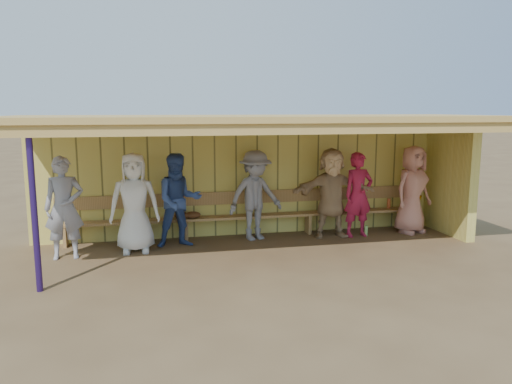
# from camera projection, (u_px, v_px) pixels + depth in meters

# --- Properties ---
(ground) EXTENTS (90.00, 90.00, 0.00)m
(ground) POSITION_uv_depth(u_px,v_px,m) (260.00, 250.00, 9.35)
(ground) COLOR brown
(ground) RESTS_ON ground
(player_a) EXTENTS (0.69, 0.48, 1.82)m
(player_a) POSITION_uv_depth(u_px,v_px,m) (64.00, 208.00, 8.72)
(player_a) COLOR gray
(player_a) RESTS_ON ground
(player_b) EXTENTS (0.90, 0.59, 1.84)m
(player_b) POSITION_uv_depth(u_px,v_px,m) (134.00, 203.00, 9.12)
(player_b) COLOR white
(player_b) RESTS_ON ground
(player_c) EXTENTS (0.95, 0.78, 1.80)m
(player_c) POSITION_uv_depth(u_px,v_px,m) (179.00, 201.00, 9.47)
(player_c) COLOR #324B8A
(player_c) RESTS_ON ground
(player_e) EXTENTS (1.31, 0.98, 1.81)m
(player_e) POSITION_uv_depth(u_px,v_px,m) (255.00, 195.00, 10.00)
(player_e) COLOR gray
(player_e) RESTS_ON ground
(player_f) EXTENTS (1.74, 0.67, 1.84)m
(player_f) POSITION_uv_depth(u_px,v_px,m) (332.00, 193.00, 10.21)
(player_f) COLOR tan
(player_f) RESTS_ON ground
(player_g) EXTENTS (0.68, 0.49, 1.75)m
(player_g) POSITION_uv_depth(u_px,v_px,m) (358.00, 195.00, 10.25)
(player_g) COLOR #A91B3C
(player_g) RESTS_ON ground
(player_h) EXTENTS (1.05, 0.86, 1.86)m
(player_h) POSITION_uv_depth(u_px,v_px,m) (412.00, 190.00, 10.55)
(player_h) COLOR tan
(player_h) RESTS_ON ground
(dugout_structure) EXTENTS (8.80, 3.20, 2.50)m
(dugout_structure) POSITION_uv_depth(u_px,v_px,m) (272.00, 156.00, 9.82)
(dugout_structure) COLOR #DBCB5D
(dugout_structure) RESTS_ON ground
(bench) EXTENTS (7.60, 0.34, 0.93)m
(bench) POSITION_uv_depth(u_px,v_px,m) (248.00, 211.00, 10.34)
(bench) COLOR #B0854B
(bench) RESTS_ON ground
(dugout_equipment) EXTENTS (5.24, 0.62, 0.80)m
(dugout_equipment) POSITION_uv_depth(u_px,v_px,m) (233.00, 215.00, 10.15)
(dugout_equipment) COLOR gold
(dugout_equipment) RESTS_ON ground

